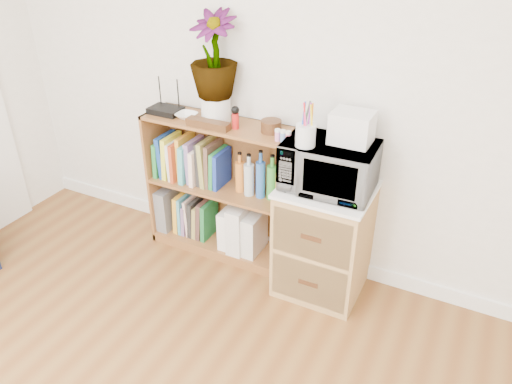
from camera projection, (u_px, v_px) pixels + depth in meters
The scene contains 21 objects.
skirting_board at pixel (277, 245), 3.47m from camera, with size 4.00×0.02×0.10m, color white.
bookshelf at pixel (221, 190), 3.29m from camera, with size 1.00×0.30×0.95m, color brown.
wicker_unit at pixel (323, 241), 3.00m from camera, with size 0.50×0.45×0.70m, color #9E7542.
microwave at pixel (329, 166), 2.74m from camera, with size 0.50×0.34×0.28m, color white.
pen_cup at pixel (306, 135), 2.61m from camera, with size 0.11×0.11×0.12m, color silver.
small_appliance at pixel (352, 127), 2.63m from camera, with size 0.22×0.18×0.17m, color silver.
router at pixel (166, 110), 3.17m from camera, with size 0.21×0.14×0.04m, color black.
white_bowl at pixel (187, 116), 3.10m from camera, with size 0.13×0.13×0.03m, color white.
plant_pot at pixel (216, 109), 3.04m from camera, with size 0.18×0.18×0.15m, color silver.
potted_plant at pixel (214, 55), 2.88m from camera, with size 0.28×0.28×0.50m, color #397D32.
trinket_box at pixel (208, 124), 2.97m from camera, with size 0.28×0.07×0.04m, color #351D0E.
kokeshi_doll at pixel (235, 121), 2.94m from camera, with size 0.04×0.04×0.09m, color #B51916.
wooden_bowl at pixel (271, 126), 2.90m from camera, with size 0.12×0.12×0.07m, color #3A1E10.
paint_jars at pixel (283, 137), 2.78m from camera, with size 0.12×0.04×0.06m, color pink.
file_box at pixel (170, 206), 3.59m from camera, with size 0.09×0.25×0.31m, color slate.
magazine_holder_left at pixel (231, 227), 3.39m from camera, with size 0.09×0.22×0.28m, color white.
magazine_holder_mid at pixel (242, 226), 3.34m from camera, with size 0.11×0.27×0.33m, color silver.
magazine_holder_right at pixel (255, 233), 3.31m from camera, with size 0.09×0.23×0.29m, color silver.
cookbooks at pixel (191, 161), 3.29m from camera, with size 0.49×0.20×0.31m.
liquor_bottles at pixel (262, 177), 3.09m from camera, with size 0.37×0.07×0.31m.
lower_books at pixel (196, 216), 3.51m from camera, with size 0.27×0.19×0.29m.
Camera 1 is at (1.15, -0.35, 2.10)m, focal length 35.00 mm.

